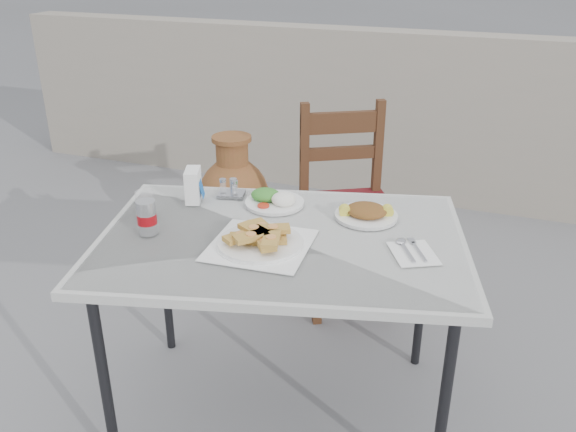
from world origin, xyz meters
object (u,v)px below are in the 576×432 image
(salad_rice_plate, at_px, (274,199))
(napkin_holder, at_px, (193,185))
(pide_plate, at_px, (260,237))
(chair, at_px, (347,205))
(salad_chopped_plate, at_px, (366,212))
(condiment_caddy, at_px, (231,190))
(cafe_table, at_px, (281,250))
(cola_glass, at_px, (145,205))
(terracotta_urn, at_px, (234,203))
(soda_can, at_px, (147,217))

(salad_rice_plate, relative_size, napkin_holder, 1.79)
(pide_plate, height_order, chair, chair)
(salad_chopped_plate, height_order, condiment_caddy, condiment_caddy)
(cafe_table, bearing_deg, salad_chopped_plate, 46.52)
(pide_plate, xyz_separation_m, napkin_holder, (-0.41, 0.27, 0.04))
(condiment_caddy, bearing_deg, salad_chopped_plate, -1.38)
(napkin_holder, height_order, condiment_caddy, napkin_holder)
(cola_glass, height_order, napkin_holder, napkin_holder)
(cafe_table, bearing_deg, cola_glass, -178.72)
(salad_rice_plate, relative_size, condiment_caddy, 1.92)
(condiment_caddy, bearing_deg, terracotta_urn, 115.15)
(cola_glass, bearing_deg, chair, 59.97)
(terracotta_urn, bearing_deg, cola_glass, -81.25)
(cafe_table, relative_size, soda_can, 11.78)
(terracotta_urn, bearing_deg, soda_can, -78.06)
(napkin_holder, distance_m, condiment_caddy, 0.16)
(condiment_caddy, bearing_deg, cola_glass, -128.30)
(salad_rice_plate, bearing_deg, condiment_caddy, 174.17)
(soda_can, bearing_deg, condiment_caddy, 72.51)
(cafe_table, height_order, chair, chair)
(salad_chopped_plate, xyz_separation_m, napkin_holder, (-0.70, -0.09, 0.05))
(soda_can, height_order, napkin_holder, napkin_holder)
(cafe_table, xyz_separation_m, soda_can, (-0.47, -0.15, 0.12))
(salad_chopped_plate, height_order, cola_glass, cola_glass)
(soda_can, bearing_deg, napkin_holder, 87.64)
(terracotta_urn, bearing_deg, cafe_table, -57.19)
(pide_plate, distance_m, condiment_caddy, 0.47)
(soda_can, xyz_separation_m, terracotta_urn, (-0.27, 1.29, -0.52))
(salad_rice_plate, relative_size, soda_can, 1.88)
(soda_can, xyz_separation_m, cola_glass, (-0.10, 0.14, -0.02))
(salad_rice_plate, height_order, condiment_caddy, condiment_caddy)
(pide_plate, distance_m, salad_chopped_plate, 0.46)
(soda_can, bearing_deg, cafe_table, 17.62)
(pide_plate, bearing_deg, soda_can, -172.87)
(salad_rice_plate, xyz_separation_m, salad_chopped_plate, (0.38, 0.01, -0.00))
(cafe_table, xyz_separation_m, terracotta_urn, (-0.74, 1.15, -0.40))
(napkin_holder, xyz_separation_m, terracotta_urn, (-0.29, 0.97, -0.52))
(soda_can, relative_size, chair, 0.12)
(salad_chopped_plate, relative_size, condiment_caddy, 1.95)
(cafe_table, xyz_separation_m, napkin_holder, (-0.45, 0.18, 0.12))
(soda_can, bearing_deg, chair, 67.21)
(napkin_holder, xyz_separation_m, condiment_caddy, (0.12, 0.10, -0.04))
(soda_can, xyz_separation_m, condiment_caddy, (0.13, 0.43, -0.04))
(terracotta_urn, bearing_deg, salad_chopped_plate, -41.74)
(cafe_table, height_order, pide_plate, pide_plate)
(cola_glass, distance_m, napkin_holder, 0.22)
(pide_plate, xyz_separation_m, cola_glass, (-0.52, 0.08, 0.01))
(soda_can, bearing_deg, pide_plate, 7.13)
(cafe_table, height_order, napkin_holder, napkin_holder)
(pide_plate, xyz_separation_m, salad_chopped_plate, (0.29, 0.36, -0.01))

